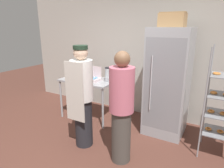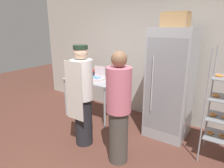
{
  "view_description": "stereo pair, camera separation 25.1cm",
  "coord_description": "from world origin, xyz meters",
  "px_view_note": "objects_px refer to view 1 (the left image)",
  "views": [
    {
      "loc": [
        1.59,
        -2.01,
        2.0
      ],
      "look_at": [
        0.02,
        0.75,
        1.07
      ],
      "focal_mm": 32.0,
      "sensor_mm": 36.0,
      "label": 1
    },
    {
      "loc": [
        1.81,
        -1.87,
        2.0
      ],
      "look_at": [
        0.02,
        0.75,
        1.07
      ],
      "focal_mm": 32.0,
      "sensor_mm": 36.0,
      "label": 2
    }
  ],
  "objects_px": {
    "donut_box": "(93,78)",
    "person_baker": "(82,96)",
    "person_customer": "(121,108)",
    "refrigerator": "(168,83)",
    "blender_pitcher": "(108,75)",
    "binder_stack": "(83,73)",
    "cardboard_storage_box": "(172,20)"
  },
  "relations": [
    {
      "from": "person_customer",
      "to": "blender_pitcher",
      "type": "bearing_deg",
      "value": 129.0
    },
    {
      "from": "blender_pitcher",
      "to": "person_baker",
      "type": "bearing_deg",
      "value": -82.93
    },
    {
      "from": "refrigerator",
      "to": "person_baker",
      "type": "bearing_deg",
      "value": -133.2
    },
    {
      "from": "donut_box",
      "to": "blender_pitcher",
      "type": "height_order",
      "value": "blender_pitcher"
    },
    {
      "from": "cardboard_storage_box",
      "to": "person_baker",
      "type": "distance_m",
      "value": 2.0
    },
    {
      "from": "cardboard_storage_box",
      "to": "person_customer",
      "type": "distance_m",
      "value": 1.78
    },
    {
      "from": "binder_stack",
      "to": "cardboard_storage_box",
      "type": "bearing_deg",
      "value": 1.71
    },
    {
      "from": "refrigerator",
      "to": "donut_box",
      "type": "height_order",
      "value": "refrigerator"
    },
    {
      "from": "blender_pitcher",
      "to": "binder_stack",
      "type": "relative_size",
      "value": 0.96
    },
    {
      "from": "donut_box",
      "to": "person_customer",
      "type": "bearing_deg",
      "value": -39.5
    },
    {
      "from": "blender_pitcher",
      "to": "binder_stack",
      "type": "bearing_deg",
      "value": 172.32
    },
    {
      "from": "blender_pitcher",
      "to": "binder_stack",
      "type": "distance_m",
      "value": 0.73
    },
    {
      "from": "binder_stack",
      "to": "person_customer",
      "type": "relative_size",
      "value": 0.18
    },
    {
      "from": "person_customer",
      "to": "binder_stack",
      "type": "bearing_deg",
      "value": 143.51
    },
    {
      "from": "donut_box",
      "to": "binder_stack",
      "type": "height_order",
      "value": "donut_box"
    },
    {
      "from": "binder_stack",
      "to": "person_customer",
      "type": "height_order",
      "value": "person_customer"
    },
    {
      "from": "refrigerator",
      "to": "binder_stack",
      "type": "relative_size",
      "value": 6.47
    },
    {
      "from": "person_customer",
      "to": "donut_box",
      "type": "bearing_deg",
      "value": 140.5
    },
    {
      "from": "refrigerator",
      "to": "cardboard_storage_box",
      "type": "bearing_deg",
      "value": 114.74
    },
    {
      "from": "blender_pitcher",
      "to": "cardboard_storage_box",
      "type": "relative_size",
      "value": 0.68
    },
    {
      "from": "person_baker",
      "to": "person_customer",
      "type": "bearing_deg",
      "value": -4.23
    },
    {
      "from": "refrigerator",
      "to": "binder_stack",
      "type": "distance_m",
      "value": 1.93
    },
    {
      "from": "refrigerator",
      "to": "blender_pitcher",
      "type": "relative_size",
      "value": 6.74
    },
    {
      "from": "refrigerator",
      "to": "person_customer",
      "type": "xyz_separation_m",
      "value": [
        -0.34,
        -1.21,
        -0.13
      ]
    },
    {
      "from": "refrigerator",
      "to": "person_customer",
      "type": "distance_m",
      "value": 1.26
    },
    {
      "from": "blender_pitcher",
      "to": "binder_stack",
      "type": "xyz_separation_m",
      "value": [
        -0.72,
        0.1,
        -0.06
      ]
    },
    {
      "from": "refrigerator",
      "to": "donut_box",
      "type": "relative_size",
      "value": 6.86
    },
    {
      "from": "donut_box",
      "to": "person_baker",
      "type": "relative_size",
      "value": 0.17
    },
    {
      "from": "refrigerator",
      "to": "binder_stack",
      "type": "xyz_separation_m",
      "value": [
        -1.93,
        -0.03,
        -0.03
      ]
    },
    {
      "from": "cardboard_storage_box",
      "to": "person_customer",
      "type": "relative_size",
      "value": 0.26
    },
    {
      "from": "donut_box",
      "to": "person_baker",
      "type": "height_order",
      "value": "person_baker"
    },
    {
      "from": "blender_pitcher",
      "to": "person_baker",
      "type": "relative_size",
      "value": 0.17
    }
  ]
}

